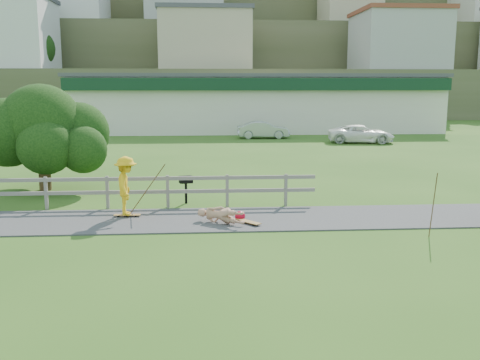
{
  "coord_description": "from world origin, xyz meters",
  "views": [
    {
      "loc": [
        -0.81,
        -14.42,
        4.05
      ],
      "look_at": [
        0.34,
        2.0,
        1.15
      ],
      "focal_mm": 40.0,
      "sensor_mm": 36.0,
      "label": 1
    }
  ],
  "objects": [
    {
      "name": "hillside",
      "position": [
        0.0,
        91.31,
        14.41
      ],
      "size": [
        220.0,
        67.0,
        47.5
      ],
      "color": "#4A512F",
      "rests_on": "ground"
    },
    {
      "name": "path",
      "position": [
        0.0,
        1.5,
        0.02
      ],
      "size": [
        34.0,
        3.0,
        0.04
      ],
      "primitive_type": "cube",
      "color": "#38383A",
      "rests_on": "ground"
    },
    {
      "name": "pole_rider",
      "position": [
        -2.58,
        2.37,
        1.0
      ],
      "size": [
        0.03,
        0.03,
        2.0
      ],
      "primitive_type": "cylinder",
      "color": "brown",
      "rests_on": "ground"
    },
    {
      "name": "helmet",
      "position": [
        0.3,
        1.31,
        0.16
      ],
      "size": [
        0.32,
        0.32,
        0.32
      ],
      "primitive_type": "sphere",
      "color": "red",
      "rests_on": "ground"
    },
    {
      "name": "fence",
      "position": [
        -4.62,
        3.3,
        0.72
      ],
      "size": [
        15.05,
        0.1,
        1.1
      ],
      "color": "slate",
      "rests_on": "ground"
    },
    {
      "name": "longboard_fallen",
      "position": [
        0.5,
        0.86,
        0.05
      ],
      "size": [
        0.77,
        0.84,
        0.1
      ],
      "primitive_type": null,
      "rotation": [
        0.0,
        0.0,
        -0.86
      ],
      "color": "olive",
      "rests_on": "ground"
    },
    {
      "name": "skater_rider",
      "position": [
        -3.18,
        1.97,
        0.91
      ],
      "size": [
        0.81,
        1.25,
        1.82
      ],
      "primitive_type": "imported",
      "rotation": [
        0.0,
        0.0,
        1.69
      ],
      "color": "yellow",
      "rests_on": "ground"
    },
    {
      "name": "longboard_rider",
      "position": [
        -3.18,
        1.97,
        0.05
      ],
      "size": [
        0.82,
        0.23,
        0.09
      ],
      "primitive_type": null,
      "rotation": [
        0.0,
        0.0,
        -0.03
      ],
      "color": "olive",
      "rests_on": "ground"
    },
    {
      "name": "tree",
      "position": [
        -7.02,
        6.77,
        1.73
      ],
      "size": [
        5.02,
        5.02,
        3.45
      ],
      "primitive_type": null,
      "color": "black",
      "rests_on": "ground"
    },
    {
      "name": "car_silver",
      "position": [
        3.92,
        27.21,
        0.66
      ],
      "size": [
        4.05,
        1.44,
        1.33
      ],
      "primitive_type": "imported",
      "rotation": [
        0.0,
        0.0,
        1.56
      ],
      "color": "#A4A7AC",
      "rests_on": "ground"
    },
    {
      "name": "car_white",
      "position": [
        10.58,
        23.29,
        0.65
      ],
      "size": [
        4.94,
        2.8,
        1.3
      ],
      "primitive_type": "imported",
      "rotation": [
        0.0,
        0.0,
        1.43
      ],
      "color": "white",
      "rests_on": "ground"
    },
    {
      "name": "ground",
      "position": [
        0.0,
        0.0,
        0.0
      ],
      "size": [
        260.0,
        260.0,
        0.0
      ],
      "primitive_type": "plane",
      "color": "#2D5518",
      "rests_on": "ground"
    },
    {
      "name": "bbq",
      "position": [
        -1.41,
        3.93,
        0.48
      ],
      "size": [
        0.51,
        0.42,
        0.96
      ],
      "primitive_type": null,
      "rotation": [
        0.0,
        0.0,
        0.21
      ],
      "color": "black",
      "rests_on": "ground"
    },
    {
      "name": "skater_fallen",
      "position": [
        -0.3,
        0.96,
        0.28
      ],
      "size": [
        1.15,
        1.46,
        0.55
      ],
      "primitive_type": "imported",
      "rotation": [
        0.0,
        0.0,
        0.97
      ],
      "color": "tan",
      "rests_on": "ground"
    },
    {
      "name": "pole_spec_left",
      "position": [
        5.37,
        -0.77,
        0.88
      ],
      "size": [
        0.03,
        0.03,
        1.77
      ],
      "primitive_type": "cylinder",
      "color": "brown",
      "rests_on": "ground"
    },
    {
      "name": "strip_mall",
      "position": [
        4.0,
        34.94,
        2.58
      ],
      "size": [
        32.5,
        10.75,
        5.1
      ],
      "color": "beige",
      "rests_on": "ground"
    }
  ]
}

